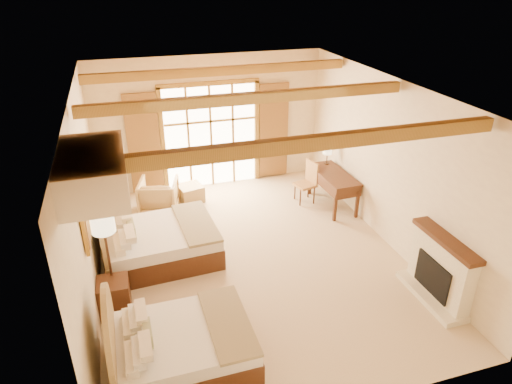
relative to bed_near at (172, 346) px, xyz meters
name	(u,v)px	position (x,y,z in m)	size (l,w,h in m)	color
floor	(252,258)	(1.77, 2.20, -0.38)	(7.00, 7.00, 0.00)	#D2B790
wall_back	(210,123)	(1.77, 5.70, 1.22)	(5.50, 5.50, 0.00)	beige
wall_left	(85,203)	(-0.98, 2.20, 1.22)	(7.00, 7.00, 0.00)	beige
wall_right	(389,164)	(4.52, 2.20, 1.22)	(7.00, 7.00, 0.00)	beige
ceiling	(251,91)	(1.77, 2.20, 2.82)	(7.00, 7.00, 0.00)	#BA7F40
ceiling_beams	(251,98)	(1.77, 2.20, 2.70)	(5.39, 4.60, 0.18)	olive
french_doors	(211,137)	(1.77, 5.64, 0.87)	(3.95, 0.08, 2.60)	white
fireplace	(439,272)	(4.37, 0.20, 0.13)	(0.46, 1.40, 1.16)	#F0E6BE
painting	(86,217)	(-0.94, 1.45, 1.37)	(0.06, 0.95, 0.75)	gold
canopy_valance	(93,171)	(-0.63, 0.20, 2.57)	(0.70, 1.40, 0.45)	#F7E6C7
bed_near	(172,346)	(0.00, 0.00, 0.00)	(1.90, 1.49, 1.25)	#482613
bed_far	(151,241)	(-0.02, 2.69, 0.04)	(2.17, 1.69, 1.37)	#482613
nightstand	(114,297)	(-0.73, 1.40, -0.09)	(0.48, 0.48, 0.58)	#482613
floor_lamp	(104,229)	(-0.73, 1.58, 1.05)	(0.36, 0.36, 1.68)	#3A2518
armchair	(159,196)	(0.32, 4.57, 0.01)	(0.82, 0.84, 0.77)	tan
ottoman	(191,193)	(1.07, 4.88, -0.18)	(0.53, 0.53, 0.39)	#A1834B
desk	(333,188)	(4.15, 3.71, 0.05)	(0.68, 1.49, 0.80)	#482613
desk_chair	(306,190)	(3.64, 4.06, -0.07)	(0.52, 0.52, 0.97)	#B98942
desk_lamp	(327,151)	(4.24, 4.28, 0.74)	(0.21, 0.21, 0.42)	#3A2518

